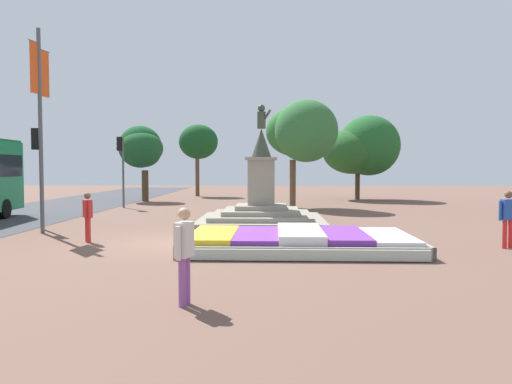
{
  "coord_description": "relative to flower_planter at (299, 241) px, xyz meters",
  "views": [
    {
      "loc": [
        2.97,
        -15.42,
        2.38
      ],
      "look_at": [
        2.4,
        3.1,
        1.43
      ],
      "focal_mm": 35.0,
      "sensor_mm": 36.0,
      "label": 1
    }
  ],
  "objects": [
    {
      "name": "ground_plane",
      "position": [
        -3.77,
        1.24,
        -0.24
      ],
      "size": [
        92.5,
        92.5,
        0.0
      ],
      "primitive_type": "plane",
      "color": "brown"
    },
    {
      "name": "park_tree_behind_statue",
      "position": [
        0.92,
        14.52,
        4.14
      ],
      "size": [
        4.06,
        4.6,
        6.13
      ],
      "color": "brown",
      "rests_on": "ground_plane"
    },
    {
      "name": "statue_monument",
      "position": [
        -1.23,
        7.0,
        0.5
      ],
      "size": [
        5.24,
        5.24,
        5.0
      ],
      "color": "gray",
      "rests_on": "ground_plane"
    },
    {
      "name": "park_tree_street_side",
      "position": [
        -9.67,
        19.58,
        3.34
      ],
      "size": [
        3.13,
        3.2,
        5.16
      ],
      "color": "#4C3823",
      "rests_on": "ground_plane"
    },
    {
      "name": "traffic_light_mid_block",
      "position": [
        -9.53,
        4.32,
        2.42
      ],
      "size": [
        0.42,
        0.31,
        3.81
      ],
      "color": "#4C5156",
      "rests_on": "ground_plane"
    },
    {
      "name": "pedestrian_crossing_plaza",
      "position": [
        -6.56,
        1.22,
        0.66
      ],
      "size": [
        0.39,
        0.49,
        1.57
      ],
      "color": "red",
      "rests_on": "ground_plane"
    },
    {
      "name": "park_tree_far_left",
      "position": [
        5.69,
        21.82,
        3.46
      ],
      "size": [
        5.5,
        4.62,
        6.03
      ],
      "color": "#4C3823",
      "rests_on": "ground_plane"
    },
    {
      "name": "flower_planter",
      "position": [
        0.0,
        0.0,
        0.0
      ],
      "size": [
        6.63,
        3.73,
        0.59
      ],
      "color": "#38281C",
      "rests_on": "ground_plane"
    },
    {
      "name": "pedestrian_with_handbag",
      "position": [
        -2.29,
        -5.78,
        0.73
      ],
      "size": [
        0.3,
        0.56,
        1.68
      ],
      "color": "#8C4C99",
      "rests_on": "ground_plane"
    },
    {
      "name": "pedestrian_near_planter",
      "position": [
        6.05,
        0.41,
        0.73
      ],
      "size": [
        0.56,
        0.28,
        1.68
      ],
      "color": "red",
      "rests_on": "ground_plane"
    },
    {
      "name": "park_tree_mid_canopy",
      "position": [
        -6.6,
        25.9,
        4.17
      ],
      "size": [
        3.13,
        2.81,
        5.74
      ],
      "color": "brown",
      "rests_on": "ground_plane"
    },
    {
      "name": "banner_pole",
      "position": [
        -8.96,
        3.27,
        3.77
      ],
      "size": [
        0.24,
        1.17,
        7.22
      ],
      "color": "#4C5156",
      "rests_on": "ground_plane"
    },
    {
      "name": "traffic_light_far_corner",
      "position": [
        -9.42,
        14.21,
        2.59
      ],
      "size": [
        0.42,
        0.31,
        4.07
      ],
      "color": "#4C5156",
      "rests_on": "ground_plane"
    }
  ]
}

